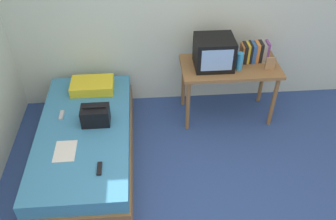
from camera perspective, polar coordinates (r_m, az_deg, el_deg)
ground_plane at (r=3.62m, az=3.14°, el=-16.94°), size 8.00×8.00×0.00m
wall_back at (r=4.34m, az=0.50°, el=16.31°), size 5.20×0.10×2.60m
bed at (r=4.04m, az=-12.95°, el=-5.30°), size 1.00×2.00×0.46m
desk at (r=4.35m, az=9.80°, el=6.02°), size 1.16×0.60×0.74m
tv at (r=4.17m, az=7.37°, el=9.12°), size 0.44×0.39×0.36m
water_bottle at (r=4.19m, az=11.37°, el=7.67°), size 0.08×0.08×0.21m
book_row at (r=4.39m, az=13.65°, el=9.00°), size 0.32×0.17×0.24m
picture_frame at (r=4.28m, az=16.04°, el=7.15°), size 0.11×0.02×0.16m
pillow at (r=4.39m, az=-12.02°, el=3.84°), size 0.50×0.33×0.11m
handbag at (r=3.86m, az=-11.53°, el=-0.87°), size 0.30×0.20×0.23m
magazine at (r=3.68m, az=-16.14°, el=-6.34°), size 0.21×0.29×0.01m
remote_dark at (r=3.44m, az=-10.91°, el=-9.19°), size 0.04×0.16×0.02m
remote_silver at (r=4.10m, az=-16.66°, el=-0.79°), size 0.04×0.14×0.02m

